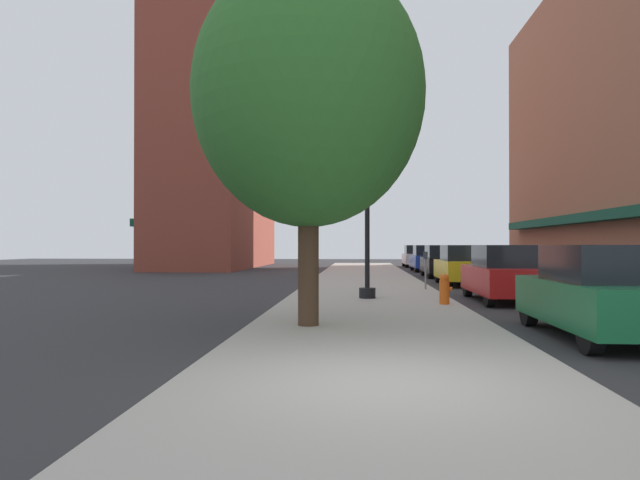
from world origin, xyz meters
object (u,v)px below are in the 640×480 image
Objects in this scene: tree_near at (308,95)px; car_green at (601,293)px; parking_meter_near at (426,265)px; car_black at (442,262)px; fire_hydrant at (445,289)px; lamppost at (367,192)px; car_blue at (427,259)px; car_white at (416,256)px; car_yellow at (462,266)px; car_red at (505,274)px.

tree_near reaches higher than car_green.
car_black reaches higher than parking_meter_near.
fire_hydrant is 6.66m from tree_near.
lamppost is 6.10m from tree_near.
fire_hydrant is 0.60× the size of parking_meter_near.
car_green is 1.00× the size of car_blue.
car_white is at bearing 81.11° from tree_near.
parking_meter_near is 0.30× the size of car_yellow.
car_green is (2.04, -4.77, 0.29)m from fire_hydrant.
car_white is (2.04, 29.19, 0.29)m from fire_hydrant.
car_blue is (5.23, 26.09, -3.74)m from tree_near.
car_green and car_blue have the same top height.
lamppost reaches higher than car_red.
car_blue is at bearing 88.57° from car_black.
car_green is at bearing -91.43° from car_black.
parking_meter_near is at bearing 122.67° from car_red.
lamppost is 4.70m from parking_meter_near.
car_yellow is (1.95, 3.92, -0.14)m from parking_meter_near.
tree_near reaches higher than car_red.
tree_near reaches higher than car_black.
car_black is (5.23, 19.29, -3.74)m from tree_near.
car_yellow is at bearing 90.70° from car_red.
car_red reaches higher than parking_meter_near.
fire_hydrant is at bearing -96.06° from car_white.
car_green is 33.96m from car_white.
car_green is 6.80m from car_red.
car_white is at bearing 88.57° from car_black.
car_red is 19.82m from car_blue.
lamppost is at bearing -116.19° from car_yellow.
car_black is 14.14m from car_white.
car_black is (0.00, 13.02, 0.00)m from car_red.
lamppost is 7.90m from car_green.
fire_hydrant is 2.89m from car_red.
car_black is 1.00× the size of car_white.
car_white is at bearing 90.93° from car_green.
fire_hydrant is at bearing 53.03° from tree_near.
tree_near reaches higher than parking_meter_near.
car_blue is at bearing 84.67° from fire_hydrant.
car_white is (4.02, 27.60, -2.39)m from lamppost.
fire_hydrant is at bearing -99.15° from car_black.
car_blue reaches higher than fire_hydrant.
car_red is (2.04, 2.03, 0.29)m from fire_hydrant.
car_green is 1.00× the size of car_red.
car_blue is (0.00, 6.80, 0.00)m from car_black.
lamppost is at bearing 78.34° from tree_near.
car_red is at bearing -91.43° from car_black.
lamppost reaches higher than car_black.
car_black is (2.04, 15.05, 0.29)m from fire_hydrant.
lamppost reaches higher than car_yellow.
tree_near is at bearing -129.13° from car_red.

